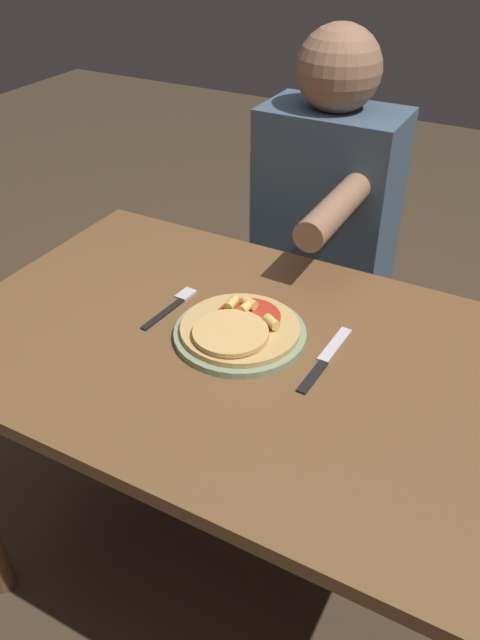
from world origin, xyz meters
TOP-DOWN VIEW (x-y plane):
  - ground_plane at (0.00, 0.00)m, footprint 8.00×8.00m
  - dining_table at (0.00, 0.00)m, footprint 1.24×0.76m
  - plate at (-0.04, 0.02)m, footprint 0.26×0.26m
  - pizza at (-0.04, 0.02)m, footprint 0.24×0.24m
  - fork at (-0.22, 0.05)m, footprint 0.03×0.18m
  - knife at (0.13, 0.03)m, footprint 0.03×0.22m
  - person_diner at (-0.11, 0.64)m, footprint 0.36×0.52m

SIDE VIEW (x-z plane):
  - ground_plane at x=0.00m, z-range 0.00..0.00m
  - dining_table at x=0.00m, z-range 0.26..1.03m
  - person_diner at x=-0.11m, z-range 0.10..1.34m
  - knife at x=0.13m, z-range 0.76..0.77m
  - fork at x=-0.22m, z-range 0.76..0.77m
  - plate at x=-0.04m, z-range 0.76..0.78m
  - pizza at x=-0.04m, z-range 0.77..0.81m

